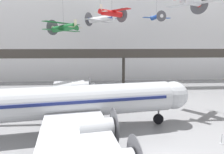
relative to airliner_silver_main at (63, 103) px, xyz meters
The scene contains 9 objects.
hangar_back_wall 37.98m from the airliner_silver_main, 74.22° to the left, with size 140.00×3.00×27.42m.
mezzanine_walkway 26.32m from the airliner_silver_main, 67.51° to the left, with size 110.00×3.20×9.17m.
airliner_silver_main is the anchor object (origin of this frame).
suspended_plane_blue_trainer 33.22m from the airliner_silver_main, 55.07° to the left, with size 6.73×5.55×7.64m.
suspended_plane_red_highwing 18.73m from the airliner_silver_main, 64.06° to the left, with size 5.91×5.96×8.69m.
suspended_plane_green_biplane 20.92m from the airliner_silver_main, 98.42° to the left, with size 7.14×7.66×10.64m.
suspended_plane_silver_racer 22.77m from the airliner_silver_main, 22.73° to the left, with size 6.53×6.67×8.05m.
suspended_plane_white_twin 29.45m from the airliner_silver_main, 80.16° to the left, with size 7.65×8.32×8.20m.
stanchion_barrier 17.23m from the airliner_silver_main, 12.55° to the right, with size 0.36×0.36×1.08m.
Camera 1 is at (-5.99, -15.42, 10.02)m, focal length 32.00 mm.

